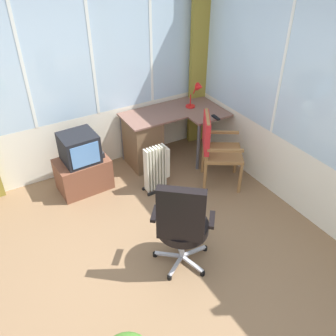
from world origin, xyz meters
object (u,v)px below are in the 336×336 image
at_px(desk_lamp, 198,91).
at_px(tv_remote, 216,117).
at_px(desk, 147,138).
at_px(wooden_armchair, 213,142).
at_px(space_heater, 157,168).
at_px(office_chair, 182,223).
at_px(tv_on_stand, 82,165).

distance_m(desk_lamp, tv_remote, 0.47).
relative_size(desk, wooden_armchair, 1.40).
relative_size(tv_remote, space_heater, 0.24).
xyz_separation_m(office_chair, space_heater, (0.41, 1.23, -0.27)).
bearing_deg(office_chair, tv_on_stand, 102.76).
bearing_deg(wooden_armchair, tv_remote, 50.21).
bearing_deg(office_chair, desk_lamp, 52.81).
distance_m(tv_remote, space_heater, 1.04).
xyz_separation_m(wooden_armchair, tv_on_stand, (-1.48, 0.71, -0.25)).
bearing_deg(desk_lamp, wooden_armchair, -108.44).
bearing_deg(desk, wooden_armchair, -58.64).
distance_m(desk, tv_remote, 0.98).
bearing_deg(tv_on_stand, desk, 6.67).
distance_m(tv_remote, tv_on_stand, 1.83).
distance_m(desk_lamp, wooden_armchair, 0.85).
relative_size(desk, space_heater, 2.15).
xyz_separation_m(desk, wooden_armchair, (0.50, -0.82, 0.21)).
xyz_separation_m(desk_lamp, office_chair, (-1.33, -1.75, -0.37)).
xyz_separation_m(desk, space_heater, (-0.18, -0.61, -0.08)).
height_order(tv_remote, tv_on_stand, tv_on_stand).
height_order(desk, tv_on_stand, tv_on_stand).
xyz_separation_m(tv_remote, space_heater, (-0.95, -0.11, -0.42)).
distance_m(wooden_armchair, office_chair, 1.49).
bearing_deg(space_heater, wooden_armchair, -17.79).
height_order(tv_on_stand, space_heater, tv_on_stand).
relative_size(wooden_armchair, office_chair, 0.92).
bearing_deg(tv_remote, wooden_armchair, -126.83).
height_order(desk_lamp, space_heater, desk_lamp).
xyz_separation_m(desk, tv_on_stand, (-0.97, -0.11, -0.05)).
bearing_deg(tv_remote, space_heater, -170.57).
relative_size(desk_lamp, wooden_armchair, 0.37).
xyz_separation_m(tv_remote, tv_on_stand, (-1.75, 0.38, -0.39)).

